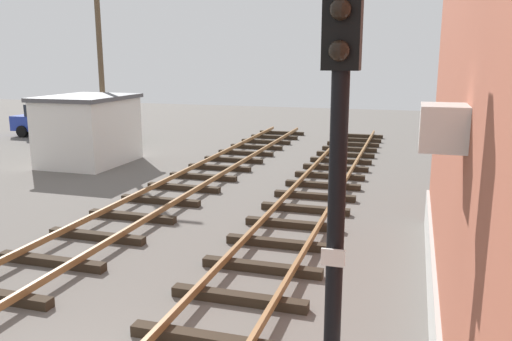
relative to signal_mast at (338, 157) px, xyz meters
name	(u,v)px	position (x,y,z in m)	size (l,w,h in m)	color
signal_mast	(338,157)	(0.00, 0.00, 0.00)	(0.36, 0.40, 5.24)	black
control_hut	(88,130)	(-11.87, 13.05, -1.91)	(3.00, 3.80, 2.76)	silver
parked_car_green	(86,124)	(-15.43, 18.06, -2.40)	(4.20, 2.04, 1.76)	#1E6B38
parked_car_blue	(53,120)	(-18.25, 19.06, -2.40)	(4.20, 2.04, 1.76)	#23389E
utility_pole_far	(99,43)	(-12.83, 15.69, 1.58)	(1.80, 0.24, 9.36)	brown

